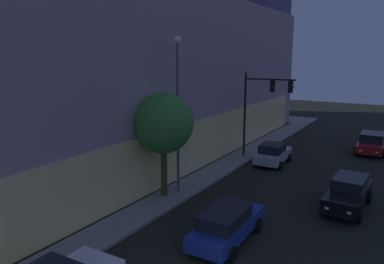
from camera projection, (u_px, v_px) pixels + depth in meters
name	position (u px, v px, depth m)	size (l,w,h in m)	color
modern_building	(77.00, 61.00, 33.12)	(40.08, 28.33, 15.40)	#4C4C51
traffic_light_far_corner	(263.00, 99.00, 28.05)	(0.54, 3.95, 6.66)	black
street_lamp_sidewalk	(178.00, 98.00, 20.72)	(0.44, 0.44, 8.99)	#515151
sidewalk_tree	(163.00, 124.00, 20.25)	(3.40, 3.40, 5.95)	#4A3C1E
car_blue	(227.00, 224.00, 16.00)	(4.78, 2.08, 1.56)	navy
car_black	(348.00, 193.00, 19.53)	(4.77, 2.10, 1.69)	black
car_silver	(273.00, 154.00, 27.65)	(4.19, 2.19, 1.59)	#B7BABF
car_red	(371.00, 143.00, 30.94)	(4.81, 2.31, 1.64)	maroon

